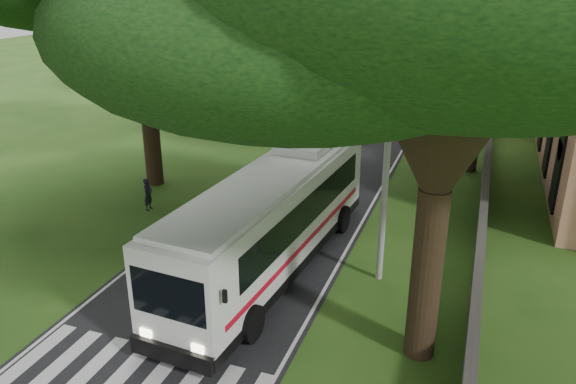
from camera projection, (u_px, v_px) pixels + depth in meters
The scene contains 11 objects.
ground at pixel (169, 340), 17.72m from camera, with size 140.00×140.00×0.00m, color #254D16.
road at pixel (354, 135), 39.60m from camera, with size 8.00×120.00×0.04m, color black.
crosswalk at pixel (133, 380), 15.97m from camera, with size 8.00×3.00×0.01m, color silver.
property_wall at pixel (489, 143), 35.69m from camera, with size 0.35×50.00×1.20m, color #383533.
pole_near at pixel (386, 174), 19.71m from camera, with size 1.60×0.24×8.00m.
pole_mid at pixel (441, 78), 37.22m from camera, with size 1.60×0.24×8.00m.
pole_far at pixel (461, 43), 54.72m from camera, with size 1.60×0.24×8.00m.
coach_bus at pixel (273, 218), 21.27m from camera, with size 3.93×13.51×3.93m.
distant_car_a at pixel (367, 86), 53.22m from camera, with size 1.43×3.55×1.21m, color #ABAAAF.
distant_car_b at pixel (399, 70), 61.70m from camera, with size 1.25×3.58×1.18m, color navy.
pedestrian at pixel (148, 194), 27.05m from camera, with size 0.58×0.38×1.59m, color black.
Camera 1 is at (8.49, -12.63, 10.88)m, focal length 35.00 mm.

